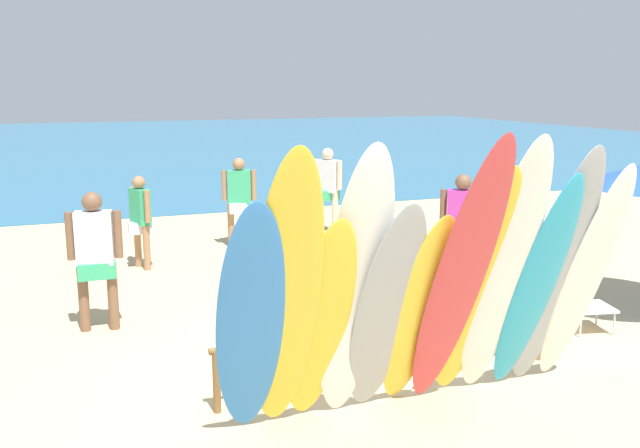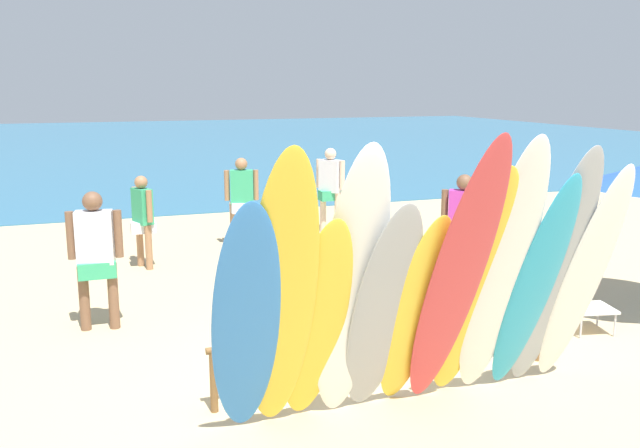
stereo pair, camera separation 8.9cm
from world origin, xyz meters
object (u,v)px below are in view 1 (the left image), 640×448
Objects in this scene: surfboard_grey_4 at (386,312)px; beachgoer_by_water at (239,196)px; beachgoer_strolling at (95,252)px; surfboard_yellow_7 at (475,288)px; surfboard_teal_9 at (536,286)px; surfboard_white_11 at (585,277)px; surfboard_yellow_2 at (321,324)px; beach_chair_striped at (583,292)px; beachgoer_near_rack at (462,223)px; beach_chair_red at (547,267)px; surfboard_white_3 at (355,290)px; surfboard_grey_10 at (556,272)px; beach_chair_blue at (511,248)px; beachgoer_photographing at (328,184)px; surfboard_blue_0 at (250,325)px; surfboard_rack at (393,335)px; beachgoer_midbeach at (141,216)px; surfboard_red_6 at (459,280)px; surfboard_yellow_1 at (285,300)px; surfboard_yellow_5 at (418,313)px; surfboard_white_8 at (504,273)px.

surfboard_grey_4 is 1.34× the size of beachgoer_by_water.
surfboard_yellow_7 is at bearing 142.14° from beachgoer_strolling.
surfboard_teal_9 is at bearing 111.87° from beachgoer_by_water.
surfboard_white_11 is at bearing 116.32° from beachgoer_by_water.
beach_chair_striped is (3.90, 1.37, -0.55)m from surfboard_yellow_2.
beach_chair_red is (0.86, -0.84, -0.52)m from beachgoer_near_rack.
surfboard_white_3 reaches higher than surfboard_teal_9.
surfboard_grey_10 is (0.21, 0.00, 0.11)m from surfboard_teal_9.
surfboard_grey_4 is 5.27m from beach_chair_blue.
beachgoer_photographing is (0.86, 7.54, -0.14)m from surfboard_teal_9.
beachgoer_strolling is at bearing 112.35° from surfboard_blue_0.
surfboard_rack is 1.29m from surfboard_yellow_2.
surfboard_grey_4 reaches higher than surfboard_rack.
beach_chair_red is (2.17, 2.52, -0.67)m from surfboard_teal_9.
surfboard_white_3 is (0.28, -0.06, 0.28)m from surfboard_yellow_2.
surfboard_teal_9 reaches higher than beachgoer_midbeach.
surfboard_red_6 is 3.45× the size of beach_chair_striped.
surfboard_yellow_5 is (1.25, 0.16, -0.31)m from surfboard_yellow_1.
surfboard_yellow_5 is at bearing -54.14° from beachgoer_photographing.
beachgoer_midbeach reaches higher than beach_chair_blue.
surfboard_grey_10 is 4.29m from beach_chair_blue.
surfboard_blue_0 is at bearing -106.16° from beachgoer_near_rack.
surfboard_yellow_7 is at bearing -50.19° from beachgoer_photographing.
beach_chair_striped is at bearing -101.74° from beach_chair_blue.
surfboard_yellow_1 is at bearing -148.41° from surfboard_rack.
surfboard_rack is 2.15× the size of beachgoer_photographing.
surfboard_yellow_7 is 0.62m from surfboard_teal_9.
beach_chair_striped is (1.64, 1.45, -0.79)m from surfboard_grey_10.
beachgoer_midbeach is at bearing 116.40° from surfboard_white_8.
surfboard_white_11 is 1.44× the size of beachgoer_near_rack.
beachgoer_by_water is 2.05m from beachgoer_midbeach.
beachgoer_strolling is 4.98m from beachgoer_near_rack.
beach_chair_red is 1.00× the size of beach_chair_blue.
surfboard_rack is 1.38× the size of surfboard_white_3.
surfboard_yellow_1 reaches higher than surfboard_yellow_2.
beach_chair_blue reaches higher than beach_chair_striped.
surfboard_blue_0 is at bearing 160.55° from beachgoer_midbeach.
surfboard_white_8 is at bearing -175.29° from surfboard_grey_10.
surfboard_yellow_2 is 0.40m from surfboard_white_3.
beachgoer_strolling reaches higher than beachgoer_near_rack.
beachgoer_by_water is at bearing 85.90° from surfboard_yellow_5.
surfboard_yellow_1 is 1.33× the size of surfboard_yellow_5.
beachgoer_near_rack is (3.97, 3.36, -0.11)m from surfboard_blue_0.
surfboard_yellow_1 is 0.97m from surfboard_grey_4.
beachgoer_by_water is at bearing 85.04° from surfboard_white_3.
surfboard_teal_9 is at bearing 0.15° from surfboard_white_3.
surfboard_blue_0 is at bearing 90.28° from beachgoer_by_water.
surfboard_grey_4 is at bearing -56.38° from beachgoer_photographing.
beach_chair_striped is (3.62, 1.43, -0.82)m from surfboard_white_3.
surfboard_yellow_7 is at bearing 179.16° from beachgoer_midbeach.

